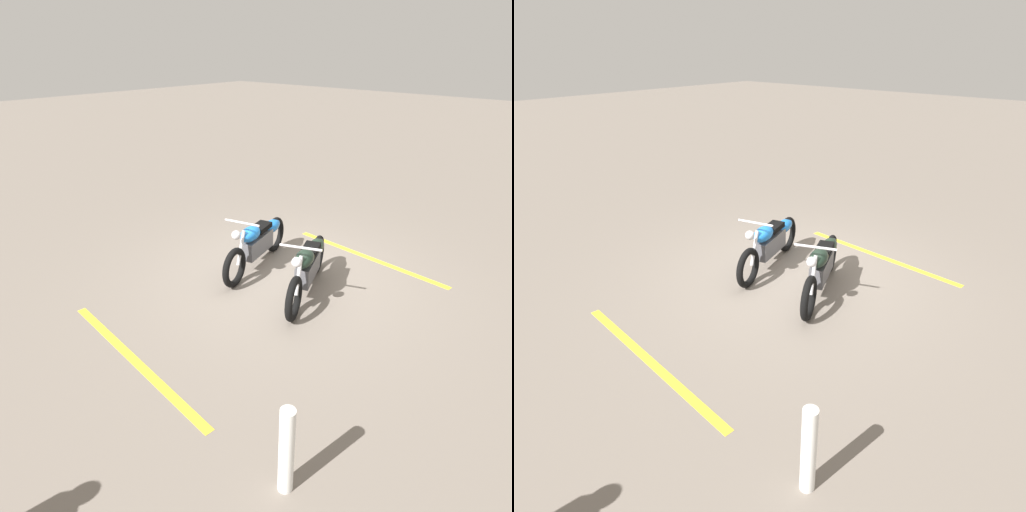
{
  "view_description": "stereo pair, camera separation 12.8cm",
  "coord_description": "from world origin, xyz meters",
  "views": [
    {
      "loc": [
        5.44,
        4.18,
        3.65
      ],
      "look_at": [
        0.82,
        0.0,
        0.65
      ],
      "focal_mm": 31.31,
      "sensor_mm": 36.0,
      "label": 1
    },
    {
      "loc": [
        5.52,
        4.09,
        3.65
      ],
      "look_at": [
        0.82,
        0.0,
        0.65
      ],
      "focal_mm": 31.31,
      "sensor_mm": 36.0,
      "label": 2
    }
  ],
  "objects": [
    {
      "name": "parking_stripe_near",
      "position": [
        -1.55,
        0.69,
        0.0
      ],
      "size": [
        0.41,
        3.2,
        0.01
      ],
      "primitive_type": "cube",
      "rotation": [
        0.0,
        0.0,
        1.48
      ],
      "color": "yellow",
      "rests_on": "ground"
    },
    {
      "name": "motorcycle_bright_foreground",
      "position": [
        0.08,
        -0.63,
        0.46
      ],
      "size": [
        2.18,
        0.82,
        1.04
      ],
      "rotation": [
        0.0,
        0.0,
        0.26
      ],
      "color": "black",
      "rests_on": "ground"
    },
    {
      "name": "motorcycle_dark_foreground",
      "position": [
        0.24,
        0.58,
        0.46
      ],
      "size": [
        2.1,
        0.96,
        1.04
      ],
      "rotation": [
        0.0,
        0.0,
        0.39
      ],
      "color": "black",
      "rests_on": "ground"
    },
    {
      "name": "parking_stripe_mid",
      "position": [
        3.12,
        -0.02,
        0.0
      ],
      "size": [
        0.41,
        3.2,
        0.01
      ],
      "primitive_type": "cube",
      "rotation": [
        0.0,
        0.0,
        1.48
      ],
      "color": "yellow",
      "rests_on": "ground"
    },
    {
      "name": "ground_plane",
      "position": [
        0.0,
        0.0,
        0.0
      ],
      "size": [
        60.0,
        60.0,
        0.0
      ],
      "primitive_type": "plane",
      "color": "slate"
    },
    {
      "name": "bollard_post",
      "position": [
        3.24,
        2.54,
        0.47
      ],
      "size": [
        0.14,
        0.14,
        0.93
      ],
      "primitive_type": "cylinder",
      "color": "white",
      "rests_on": "ground"
    }
  ]
}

